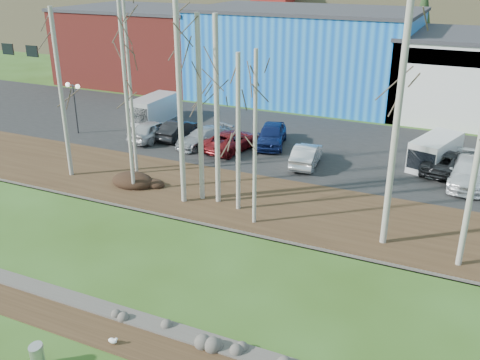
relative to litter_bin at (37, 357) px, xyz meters
The scene contains 32 objects.
dirt_strip 3.11m from the litter_bin, 50.91° to the left, with size 80.00×1.80×0.03m, color #382616.
near_bank_rocks 3.93m from the litter_bin, 60.19° to the left, with size 80.00×0.80×0.50m, color #47423D, non-canonical shape.
river 7.75m from the litter_bin, 75.45° to the left, with size 80.00×8.00×0.90m, color black, non-canonical shape.
far_bank_rocks 11.76m from the litter_bin, 80.48° to the left, with size 80.00×0.80×0.46m, color #47423D, non-canonical shape.
far_bank 14.92m from the litter_bin, 82.51° to the left, with size 80.00×7.00×0.15m, color #382616.
parking_lot 25.37m from the litter_bin, 85.60° to the left, with size 80.00×14.00×0.14m, color black.
building_brick 45.20m from the litter_bin, 119.31° to the left, with size 16.32×12.24×7.80m.
building_blue 39.68m from the litter_bin, 95.89° to the left, with size 20.40×12.24×8.30m.
litter_bin is the anchor object (origin of this frame).
seagull 2.47m from the litter_bin, 51.18° to the left, with size 0.41×0.19×0.30m.
dirt_mound 15.08m from the litter_bin, 113.59° to the left, with size 2.64×1.86×0.52m, color black.
birch_0 17.69m from the litter_bin, 127.52° to the left, with size 0.25×0.25×9.91m.
birch_1 17.80m from the litter_bin, 114.06° to the left, with size 0.19×0.19×11.56m.
birch_2 14.67m from the litter_bin, 95.76° to the left, with size 0.27×0.27×9.89m.
birch_3 15.29m from the litter_bin, 112.70° to the left, with size 0.20×0.20×11.51m.
birch_4 14.16m from the litter_bin, 99.25° to the left, with size 0.28×0.28×10.51m.
birch_5 14.02m from the litter_bin, 85.82° to the left, with size 0.23×0.23×8.19m.
birch_6 13.21m from the litter_bin, 79.11° to the left, with size 0.19×0.19×8.61m.
birch_7 16.46m from the litter_bin, 56.19° to the left, with size 0.30×0.30×10.99m.
birch_8 17.98m from the litter_bin, 45.70° to the left, with size 0.26×0.26×10.68m.
birch_10 14.61m from the litter_bin, 91.67° to the left, with size 0.27×0.27×9.89m.
street_lamp 25.96m from the litter_bin, 127.64° to the left, with size 1.45×0.54×3.83m.
car_0 23.54m from the litter_bin, 114.18° to the left, with size 1.74×4.34×1.48m, color silver.
car_1 23.96m from the litter_bin, 109.82° to the left, with size 1.42×4.06×1.34m, color black.
car_2 22.12m from the litter_bin, 98.94° to the left, with size 2.25×4.88×1.36m, color maroon.
car_3 22.50m from the litter_bin, 104.41° to the left, with size 1.81×4.45×1.29m, color #A2A5AA.
car_4 23.94m from the litter_bin, 93.09° to the left, with size 1.86×4.62×1.57m, color navy.
car_5 21.32m from the litter_bin, 84.09° to the left, with size 1.45×4.17×1.37m, color silver.
car_6 25.99m from the litter_bin, 66.19° to the left, with size 2.30×4.98×1.38m, color #252527.
car_7 25.09m from the litter_bin, 61.94° to the left, with size 2.08×5.11×1.48m, color white.
van_white 26.06m from the litter_bin, 68.29° to the left, with size 3.03×4.78×1.94m.
van_grey 28.38m from the litter_bin, 115.73° to the left, with size 1.94×4.60×2.01m.
Camera 1 is at (9.89, -10.13, 12.39)m, focal length 40.00 mm.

